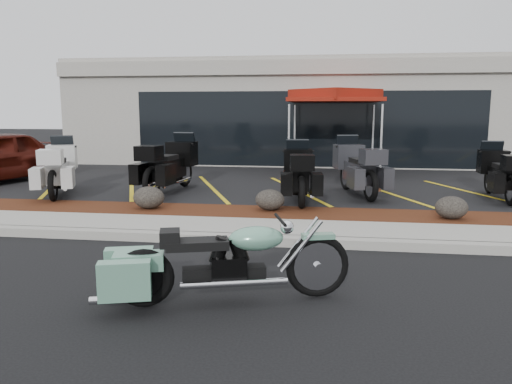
# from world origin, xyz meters

# --- Properties ---
(ground) EXTENTS (90.00, 90.00, 0.00)m
(ground) POSITION_xyz_m (0.00, 0.00, 0.00)
(ground) COLOR black
(ground) RESTS_ON ground
(curb) EXTENTS (24.00, 0.25, 0.15)m
(curb) POSITION_xyz_m (0.00, 0.90, 0.07)
(curb) COLOR gray
(curb) RESTS_ON ground
(sidewalk) EXTENTS (24.00, 1.20, 0.15)m
(sidewalk) POSITION_xyz_m (0.00, 1.60, 0.07)
(sidewalk) COLOR gray
(sidewalk) RESTS_ON ground
(mulch_bed) EXTENTS (24.00, 1.20, 0.16)m
(mulch_bed) POSITION_xyz_m (0.00, 2.80, 0.08)
(mulch_bed) COLOR #33150B
(mulch_bed) RESTS_ON ground
(upper_lot) EXTENTS (26.00, 9.60, 0.15)m
(upper_lot) POSITION_xyz_m (0.00, 8.20, 0.07)
(upper_lot) COLOR black
(upper_lot) RESTS_ON ground
(dealership_building) EXTENTS (18.00, 8.16, 4.00)m
(dealership_building) POSITION_xyz_m (0.00, 14.47, 2.01)
(dealership_building) COLOR gray
(dealership_building) RESTS_ON ground
(boulder_left) EXTENTS (0.65, 0.54, 0.46)m
(boulder_left) POSITION_xyz_m (-2.87, 2.75, 0.39)
(boulder_left) COLOR black
(boulder_left) RESTS_ON mulch_bed
(boulder_mid) EXTENTS (0.60, 0.50, 0.42)m
(boulder_mid) POSITION_xyz_m (-0.39, 2.94, 0.37)
(boulder_mid) COLOR black
(boulder_mid) RESTS_ON mulch_bed
(boulder_right) EXTENTS (0.60, 0.50, 0.43)m
(boulder_right) POSITION_xyz_m (3.06, 2.61, 0.37)
(boulder_right) COLOR black
(boulder_right) RESTS_ON mulch_bed
(hero_cruiser) EXTENTS (2.90, 1.48, 0.99)m
(hero_cruiser) POSITION_xyz_m (0.65, -1.31, 0.49)
(hero_cruiser) COLOR #68A286
(hero_cruiser) RESTS_ON ground
(touring_white) EXTENTS (1.70, 2.54, 1.38)m
(touring_white) POSITION_xyz_m (-5.90, 4.88, 0.84)
(touring_white) COLOR silver
(touring_white) RESTS_ON upper_lot
(touring_black_front) EXTENTS (1.31, 2.59, 1.44)m
(touring_black_front) POSITION_xyz_m (-2.98, 5.78, 0.87)
(touring_black_front) COLOR black
(touring_black_front) RESTS_ON upper_lot
(touring_black_mid) EXTENTS (1.13, 2.38, 1.34)m
(touring_black_mid) POSITION_xyz_m (0.05, 4.89, 0.82)
(touring_black_mid) COLOR black
(touring_black_mid) RESTS_ON upper_lot
(touring_grey) EXTENTS (1.54, 2.57, 1.40)m
(touring_grey) POSITION_xyz_m (1.24, 5.87, 0.85)
(touring_grey) COLOR #2E2E33
(touring_grey) RESTS_ON upper_lot
(touring_black_rear) EXTENTS (0.91, 2.24, 1.29)m
(touring_black_rear) POSITION_xyz_m (4.68, 5.75, 0.79)
(touring_black_rear) COLOR black
(touring_black_rear) RESTS_ON upper_lot
(traffic_cone) EXTENTS (0.38, 0.38, 0.49)m
(traffic_cone) POSITION_xyz_m (-0.44, 7.85, 0.40)
(traffic_cone) COLOR red
(traffic_cone) RESTS_ON upper_lot
(popup_canopy) EXTENTS (2.94, 2.94, 2.65)m
(popup_canopy) POSITION_xyz_m (0.95, 9.09, 2.55)
(popup_canopy) COLOR silver
(popup_canopy) RESTS_ON upper_lot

